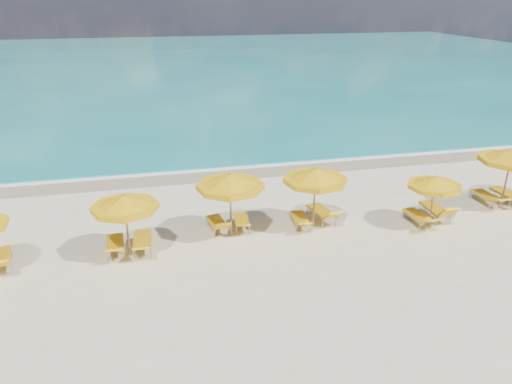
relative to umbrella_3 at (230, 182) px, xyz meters
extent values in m
plane|color=beige|center=(1.23, -0.33, -2.16)|extent=(120.00, 120.00, 0.00)
cube|color=#157977|center=(1.23, 47.67, -2.16)|extent=(120.00, 80.00, 0.30)
cube|color=tan|center=(1.23, 7.07, -2.16)|extent=(120.00, 2.60, 0.01)
cube|color=white|center=(1.23, 7.87, -2.16)|extent=(120.00, 1.20, 0.03)
cube|color=white|center=(-4.77, 16.67, -2.16)|extent=(14.00, 0.36, 0.05)
cube|color=white|center=(9.23, 23.67, -2.16)|extent=(18.00, 0.30, 0.05)
cylinder|color=#9F784F|center=(-3.71, -0.67, -1.05)|extent=(0.07, 0.07, 2.22)
cone|color=#E7AA0B|center=(-3.71, -0.67, -0.12)|extent=(2.28, 2.28, 0.44)
cylinder|color=#E7AA0B|center=(-3.71, -0.67, -0.33)|extent=(2.30, 2.30, 0.18)
sphere|color=#9F784F|center=(-3.71, -0.67, 0.11)|extent=(0.10, 0.10, 0.10)
cylinder|color=#9F784F|center=(0.00, 0.00, -0.95)|extent=(0.08, 0.08, 2.42)
cone|color=#E7AA0B|center=(0.00, 0.00, 0.07)|extent=(2.88, 2.88, 0.48)
cylinder|color=#E7AA0B|center=(0.00, 0.00, -0.17)|extent=(2.91, 2.91, 0.19)
sphere|color=#9F784F|center=(0.00, 0.00, 0.32)|extent=(0.11, 0.11, 0.11)
cylinder|color=#9F784F|center=(3.24, 0.00, -0.97)|extent=(0.07, 0.07, 2.38)
cone|color=#E7AA0B|center=(3.24, 0.00, 0.03)|extent=(2.85, 2.85, 0.48)
cylinder|color=#E7AA0B|center=(3.24, 0.00, -0.20)|extent=(2.88, 2.88, 0.19)
sphere|color=#9F784F|center=(3.24, 0.00, 0.27)|extent=(0.11, 0.11, 0.11)
cylinder|color=#9F784F|center=(7.74, -0.86, -1.16)|extent=(0.06, 0.06, 2.00)
cone|color=#E7AA0B|center=(7.74, -0.86, -0.32)|extent=(2.47, 2.47, 0.40)
cylinder|color=#E7AA0B|center=(7.74, -0.86, -0.51)|extent=(2.50, 2.50, 0.16)
sphere|color=#9F784F|center=(7.74, -0.86, -0.11)|extent=(0.09, 0.09, 0.09)
cylinder|color=#9F784F|center=(11.79, 0.15, -0.91)|extent=(0.08, 0.08, 2.49)
cone|color=#E7AA0B|center=(11.79, 0.15, 0.14)|extent=(2.93, 2.93, 0.50)
cylinder|color=#E7AA0B|center=(11.79, 0.15, -0.11)|extent=(2.96, 2.96, 0.20)
cube|color=#E7AF0E|center=(-7.84, -0.49, -1.77)|extent=(0.84, 1.42, 0.08)
cube|color=#E7AF0E|center=(-4.19, -0.26, -1.79)|extent=(0.60, 1.29, 0.08)
cube|color=#E7AF0E|center=(-4.17, -1.16, -1.65)|extent=(0.58, 0.58, 0.35)
cube|color=#E7AF0E|center=(-3.25, -0.27, -1.77)|extent=(0.65, 1.37, 0.08)
cube|color=#E7AF0E|center=(-3.28, -1.23, -1.63)|extent=(0.62, 0.64, 0.34)
cube|color=#E7AF0E|center=(-0.46, 0.62, -1.80)|extent=(0.68, 1.28, 0.08)
cube|color=#E7AF0E|center=(-0.36, -0.21, -1.62)|extent=(0.60, 0.55, 0.43)
cube|color=#E7AF0E|center=(0.52, 0.64, -1.82)|extent=(0.66, 1.22, 0.07)
cube|color=#E7AF0E|center=(0.42, -0.18, -1.69)|extent=(0.58, 0.58, 0.32)
cube|color=#E7AF0E|center=(2.77, 0.30, -1.82)|extent=(0.64, 1.22, 0.07)
cube|color=#E7AF0E|center=(2.68, -0.53, -1.70)|extent=(0.57, 0.58, 0.30)
cube|color=#E7AF0E|center=(3.75, 0.57, -1.76)|extent=(0.82, 1.46, 0.08)
cube|color=#E7AF0E|center=(3.90, -0.36, -1.56)|extent=(0.69, 0.65, 0.47)
cube|color=#E7AF0E|center=(7.33, -0.60, -1.79)|extent=(0.65, 1.30, 0.08)
cube|color=#E7AF0E|center=(7.39, -1.48, -1.65)|extent=(0.60, 0.60, 0.35)
cube|color=#E7AF0E|center=(8.29, -0.27, -1.74)|extent=(0.68, 1.46, 0.09)
cube|color=#E7AF0E|center=(8.27, -1.23, -1.50)|extent=(0.66, 0.56, 0.54)
cube|color=#E7AF0E|center=(11.28, 0.60, -1.79)|extent=(0.61, 1.30, 0.08)
cube|color=#E7AF0E|center=(11.31, -0.32, -1.66)|extent=(0.59, 0.60, 0.32)
cube|color=#E7AF0E|center=(12.28, 0.63, -1.78)|extent=(0.65, 1.35, 0.08)
camera|label=1|loc=(-2.89, -16.53, 6.40)|focal=35.00mm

